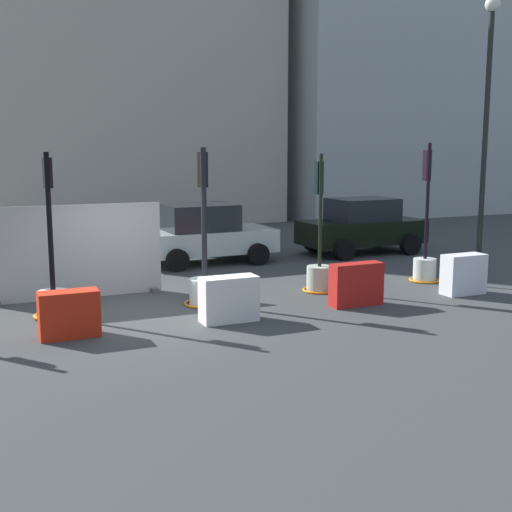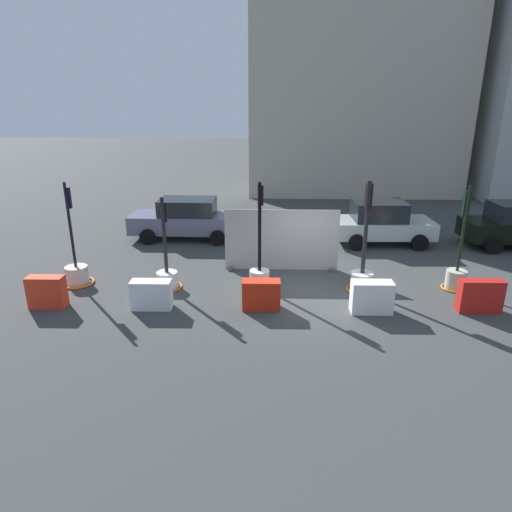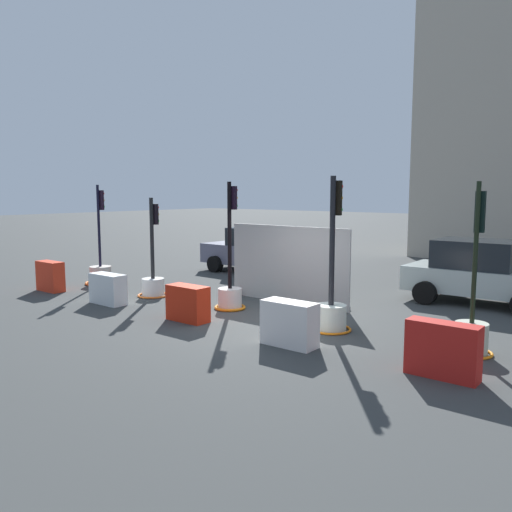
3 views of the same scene
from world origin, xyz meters
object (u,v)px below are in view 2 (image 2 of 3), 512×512
(traffic_light_2, at_px, (260,271))
(construction_barrier_4, at_px, (480,296))
(traffic_light_1, at_px, (167,274))
(construction_barrier_1, at_px, (152,295))
(traffic_light_3, at_px, (362,272))
(car_grey_saloon, at_px, (187,219))
(car_silver_hatchback, at_px, (381,223))
(construction_barrier_0, at_px, (47,292))
(construction_barrier_3, at_px, (372,297))
(traffic_light_0, at_px, (77,272))
(traffic_light_4, at_px, (457,272))
(construction_barrier_2, at_px, (261,295))

(traffic_light_2, height_order, construction_barrier_4, traffic_light_2)
(traffic_light_1, distance_m, construction_barrier_1, 1.45)
(traffic_light_1, bearing_deg, traffic_light_3, 0.11)
(car_grey_saloon, xyz_separation_m, car_silver_hatchback, (7.88, -0.42, 0.01))
(construction_barrier_0, height_order, car_grey_saloon, car_grey_saloon)
(construction_barrier_3, bearing_deg, car_grey_saloon, 132.38)
(traffic_light_1, xyz_separation_m, construction_barrier_1, (-0.11, -1.45, -0.04))
(traffic_light_1, distance_m, construction_barrier_0, 3.34)
(construction_barrier_1, bearing_deg, car_silver_hatchback, 39.52)
(construction_barrier_0, distance_m, construction_barrier_1, 2.90)
(traffic_light_0, distance_m, traffic_light_1, 2.89)
(traffic_light_4, bearing_deg, construction_barrier_3, -149.68)
(construction_barrier_4, distance_m, car_grey_saloon, 11.29)
(traffic_light_0, bearing_deg, construction_barrier_4, -7.68)
(construction_barrier_1, bearing_deg, construction_barrier_3, -0.42)
(traffic_light_2, bearing_deg, construction_barrier_4, -14.40)
(traffic_light_1, height_order, traffic_light_3, traffic_light_3)
(car_grey_saloon, relative_size, car_silver_hatchback, 1.16)
(traffic_light_3, distance_m, construction_barrier_1, 6.18)
(traffic_light_3, relative_size, construction_barrier_3, 3.00)
(construction_barrier_1, bearing_deg, construction_barrier_2, 1.31)
(traffic_light_0, relative_size, traffic_light_3, 0.97)
(traffic_light_0, relative_size, traffic_light_4, 1.01)
(traffic_light_3, xyz_separation_m, car_silver_hatchback, (1.66, 4.87, 0.25))
(traffic_light_4, xyz_separation_m, construction_barrier_3, (-2.90, -1.70, -0.10))
(construction_barrier_0, distance_m, construction_barrier_3, 8.87)
(traffic_light_1, distance_m, traffic_light_2, 2.82)
(traffic_light_1, xyz_separation_m, construction_barrier_4, (8.79, -1.36, 0.01))
(traffic_light_4, relative_size, construction_barrier_1, 2.87)
(traffic_light_2, height_order, car_grey_saloon, traffic_light_2)
(traffic_light_1, xyz_separation_m, construction_barrier_3, (5.87, -1.49, -0.01))
(traffic_light_0, relative_size, car_silver_hatchback, 0.81)
(traffic_light_2, height_order, construction_barrier_0, traffic_light_2)
(traffic_light_2, distance_m, traffic_light_4, 5.96)
(traffic_light_2, relative_size, car_grey_saloon, 0.71)
(traffic_light_4, bearing_deg, traffic_light_3, -176.17)
(car_silver_hatchback, bearing_deg, traffic_light_4, -75.51)
(traffic_light_1, relative_size, traffic_light_2, 0.87)
(construction_barrier_0, relative_size, car_grey_saloon, 0.22)
(traffic_light_4, distance_m, construction_barrier_2, 6.08)
(car_silver_hatchback, bearing_deg, traffic_light_0, -155.92)
(construction_barrier_3, bearing_deg, traffic_light_2, 151.38)
(traffic_light_0, relative_size, construction_barrier_3, 2.89)
(traffic_light_1, height_order, traffic_light_2, traffic_light_2)
(traffic_light_1, xyz_separation_m, car_grey_saloon, (-0.33, 5.29, 0.38))
(construction_barrier_0, distance_m, car_grey_saloon, 7.27)
(traffic_light_2, bearing_deg, car_grey_saloon, 121.50)
(traffic_light_0, xyz_separation_m, construction_barrier_1, (2.77, -1.66, -0.01))
(traffic_light_4, distance_m, construction_barrier_4, 1.57)
(construction_barrier_0, distance_m, car_silver_hatchback, 12.32)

